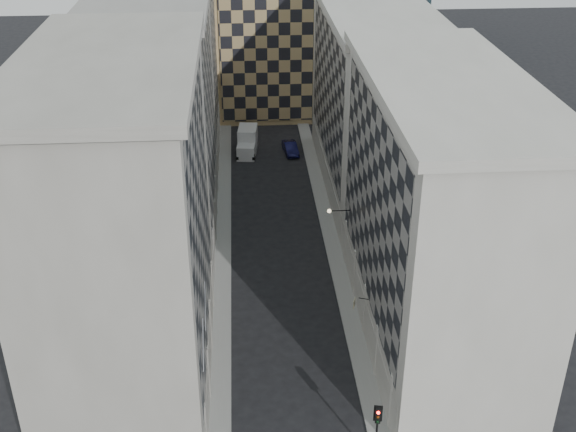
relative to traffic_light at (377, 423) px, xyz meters
name	(u,v)px	position (x,y,z in m)	size (l,w,h in m)	color
sidewalk_west	(223,241)	(-9.80, 28.32, -3.18)	(1.50, 100.00, 0.15)	gray
sidewalk_east	(331,237)	(0.70, 28.32, -3.18)	(1.50, 100.00, 0.15)	gray
bldg_left_a	(127,235)	(-15.43, 9.32, 8.57)	(10.80, 22.80, 23.70)	gray
bldg_left_b	(158,122)	(-15.43, 31.32, 8.07)	(10.80, 22.80, 22.70)	gray
bldg_left_c	(174,61)	(-15.43, 53.32, 7.57)	(10.80, 22.80, 21.70)	gray
bldg_right_a	(436,215)	(6.33, 13.32, 7.07)	(10.80, 26.80, 20.70)	#B1AEA2
bldg_right_b	(372,100)	(6.34, 40.32, 6.60)	(10.80, 28.80, 19.70)	#B1AEA2
tan_block	(276,43)	(-2.55, 66.22, 6.18)	(16.80, 14.80, 18.80)	tan
flagpoles_left	(204,325)	(-10.45, 4.32, 4.75)	(0.10, 6.33, 2.33)	gray
bracket_lamp	(331,211)	(-0.17, 22.32, 2.95)	(1.98, 0.36, 0.36)	black
traffic_light	(377,423)	(0.00, 0.00, 0.00)	(0.54, 0.50, 4.33)	black
box_truck	(247,142)	(-7.01, 50.29, -1.95)	(2.79, 5.67, 3.00)	silver
dark_car	(290,148)	(-1.72, 49.55, -2.55)	(1.48, 4.25, 1.40)	#0F1039
shop_sign	(355,303)	(0.42, 11.89, 0.59)	(1.20, 0.64, 0.73)	black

